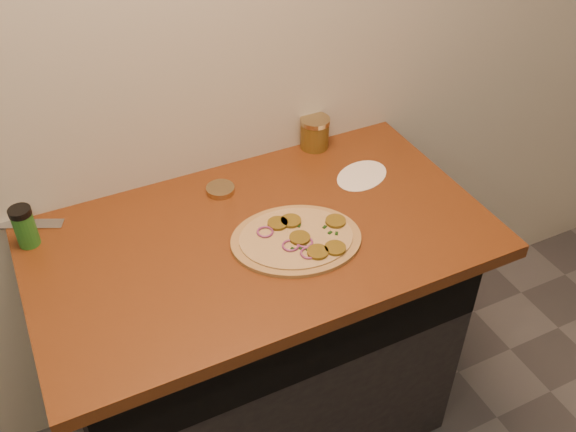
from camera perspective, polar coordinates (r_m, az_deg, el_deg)
cabinet at (r=2.04m, az=-2.48°, el=-10.98°), size 1.10×0.60×0.86m
countertop at (r=1.70m, az=-2.48°, el=-1.95°), size 1.20×0.70×0.04m
pizza at (r=1.65m, az=0.82°, el=-2.03°), size 0.41×0.41×0.02m
mason_jar_lid at (r=1.82m, az=-6.03°, el=2.35°), size 0.08×0.08×0.02m
salsa_jar at (r=1.98m, az=2.39°, el=7.42°), size 0.09×0.09×0.10m
spice_shaker at (r=1.74m, az=-22.37°, el=-0.87°), size 0.06×0.06×0.11m
flour_spill at (r=1.89m, az=6.58°, el=3.59°), size 0.23×0.23×0.00m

